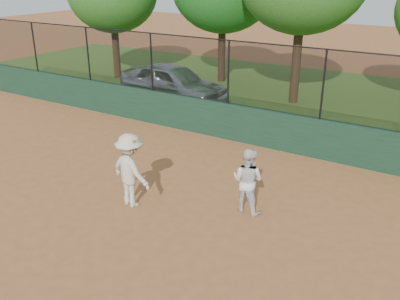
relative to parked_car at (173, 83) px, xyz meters
The scene contains 7 objects.
ground 9.62m from the parked_car, 62.71° to the right, with size 80.00×80.00×0.00m, color #A46135.
back_wall 5.07m from the parked_car, 29.79° to the right, with size 26.00×0.20×1.20m, color #1C3D28.
grass_strip 5.66m from the parked_car, 38.42° to the left, with size 36.00×12.00×0.01m, color #36571B.
parked_car is the anchor object (origin of this frame).
player_second 9.14m from the parked_car, 44.52° to the right, with size 0.75×0.59×1.55m, color white.
player_main 8.60m from the parked_car, 61.68° to the right, with size 1.26×0.88×1.78m.
fence_assembly 5.24m from the parked_car, 29.95° to the right, with size 26.00×0.06×2.00m.
Camera 1 is at (5.94, -6.16, 5.26)m, focal length 40.00 mm.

